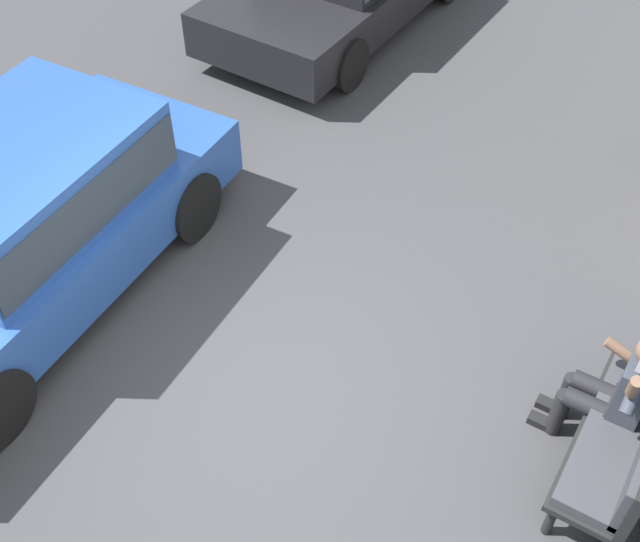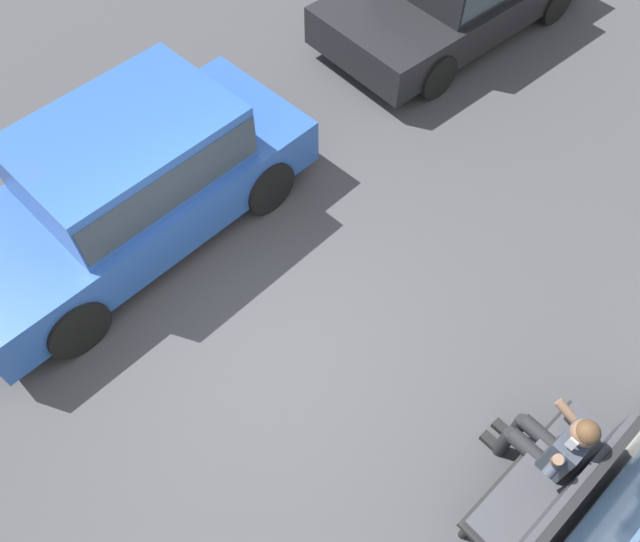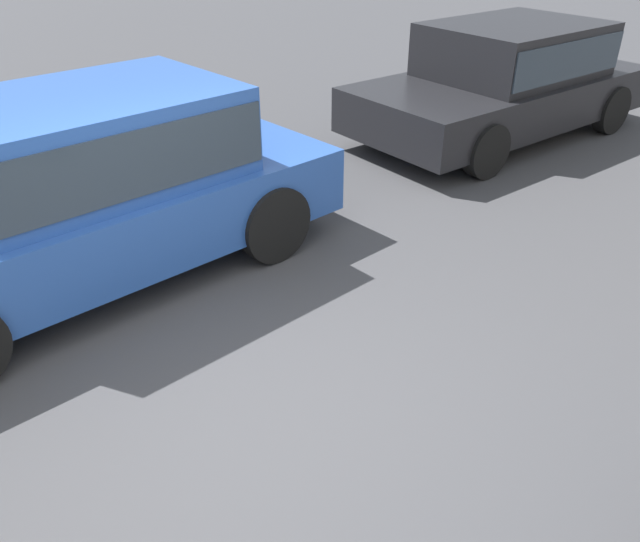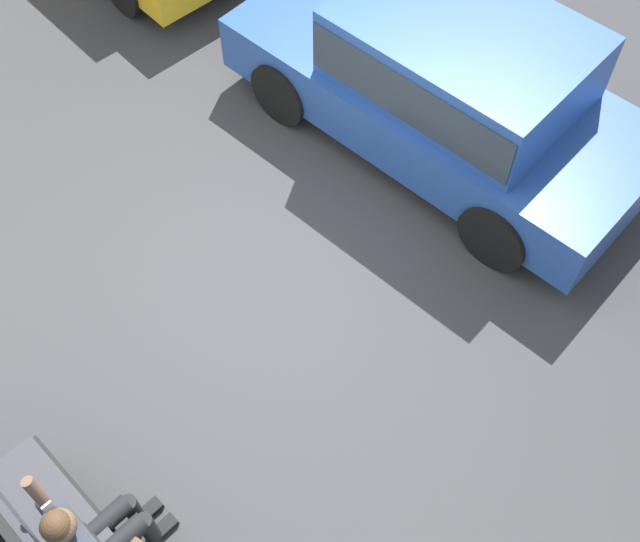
# 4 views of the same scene
# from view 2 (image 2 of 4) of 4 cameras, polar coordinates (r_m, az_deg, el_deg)

# --- Properties ---
(ground_plane) EXTENTS (60.00, 60.00, 0.00)m
(ground_plane) POSITION_cam_2_polar(r_m,az_deg,el_deg) (6.62, -4.92, -6.76)
(ground_plane) COLOR #38383A
(bench) EXTENTS (1.60, 0.55, 0.97)m
(bench) POSITION_cam_2_polar(r_m,az_deg,el_deg) (5.85, 20.79, -17.89)
(bench) COLOR black
(bench) RESTS_ON ground_plane
(person_on_phone) EXTENTS (0.73, 0.74, 1.31)m
(person_on_phone) POSITION_cam_2_polar(r_m,az_deg,el_deg) (5.81, 20.62, -14.65)
(person_on_phone) COLOR black
(person_on_phone) RESTS_ON ground_plane
(parked_car_mid) EXTENTS (4.32, 2.01, 1.54)m
(parked_car_mid) POSITION_cam_2_polar(r_m,az_deg,el_deg) (7.14, -17.06, 8.19)
(parked_car_mid) COLOR #23478E
(parked_car_mid) RESTS_ON ground_plane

